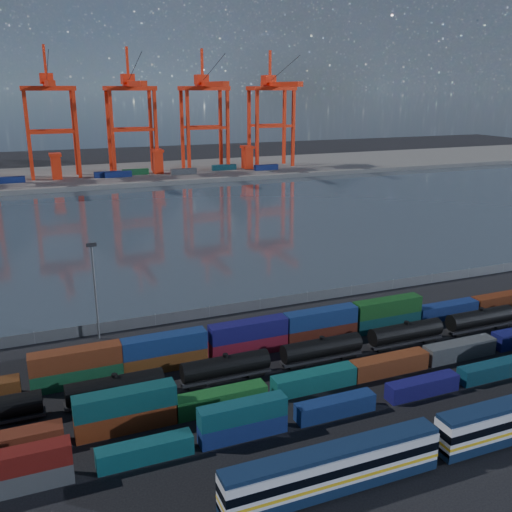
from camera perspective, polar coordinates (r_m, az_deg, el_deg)
name	(u,v)px	position (r m, az deg, el deg)	size (l,w,h in m)	color
ground	(334,375)	(85.65, 7.80, -11.74)	(700.00, 700.00, 0.00)	black
harbor_water	(164,224)	(178.84, -9.17, 3.21)	(700.00, 700.00, 0.00)	#2E3943
far_quay	(112,175)	(280.36, -14.24, 7.87)	(700.00, 70.00, 2.00)	#514F4C
distant_mountains	(47,16)	(1677.68, -20.16, 21.64)	(2470.00, 1100.00, 520.00)	#1E2630
container_row_south	(374,394)	(78.33, 11.77, -13.32)	(138.89, 2.20, 4.69)	#404345
container_row_mid	(297,383)	(80.02, 4.11, -12.51)	(141.45, 2.50, 5.32)	#3D3F41
container_row_north	(248,341)	(90.28, -0.82, -8.47)	(142.04, 2.56, 5.46)	#101250
tanker_string	(275,358)	(85.41, 1.93, -10.12)	(121.79, 2.85, 4.09)	black
waterfront_fence	(260,304)	(108.04, 0.40, -4.86)	(160.12, 0.12, 2.20)	#595B5E
yard_light_mast	(95,286)	(96.39, -15.82, -2.93)	(1.60, 0.40, 16.60)	slate
gantry_cranes	(91,99)	(270.19, -16.17, 14.83)	(197.40, 43.00, 58.23)	red
quay_containers	(91,175)	(264.41, -16.17, 7.74)	(172.58, 10.99, 2.60)	navy
straddle_carriers	(108,163)	(269.31, -14.55, 8.98)	(140.00, 7.00, 11.10)	red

